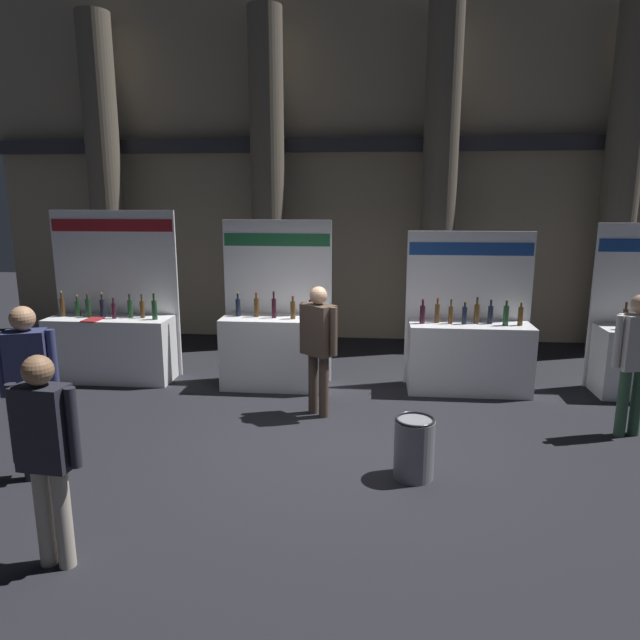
% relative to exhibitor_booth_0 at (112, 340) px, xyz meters
% --- Properties ---
extents(ground_plane, '(27.49, 27.49, 0.00)m').
position_rel_exhibitor_booth_0_xyz_m(ground_plane, '(3.50, -2.03, -0.61)').
color(ground_plane, black).
extents(hall_colonnade, '(13.74, 1.14, 6.61)m').
position_rel_exhibitor_booth_0_xyz_m(hall_colonnade, '(3.50, 2.86, 2.60)').
color(hall_colonnade, gray).
rests_on(hall_colonnade, ground_plane).
extents(exhibitor_booth_0, '(1.92, 0.71, 2.52)m').
position_rel_exhibitor_booth_0_xyz_m(exhibitor_booth_0, '(0.00, 0.00, 0.00)').
color(exhibitor_booth_0, white).
rests_on(exhibitor_booth_0, ground_plane).
extents(exhibitor_booth_1, '(1.58, 0.66, 2.40)m').
position_rel_exhibitor_booth_0_xyz_m(exhibitor_booth_1, '(2.50, -0.09, 0.01)').
color(exhibitor_booth_1, white).
rests_on(exhibitor_booth_1, ground_plane).
extents(exhibitor_booth_2, '(1.77, 0.66, 2.25)m').
position_rel_exhibitor_booth_0_xyz_m(exhibitor_booth_2, '(5.26, -0.02, -0.02)').
color(exhibitor_booth_2, white).
rests_on(exhibitor_booth_2, ground_plane).
extents(trash_bin, '(0.40, 0.40, 0.62)m').
position_rel_exhibitor_booth_0_xyz_m(trash_bin, '(4.33, -2.70, -0.30)').
color(trash_bin, slate).
rests_on(trash_bin, ground_plane).
extents(visitor_0, '(0.54, 0.24, 1.64)m').
position_rel_exhibitor_booth_0_xyz_m(visitor_0, '(1.58, -4.34, 0.35)').
color(visitor_0, '#ADA393').
rests_on(visitor_0, ground_plane).
extents(visitor_1, '(0.55, 0.30, 1.66)m').
position_rel_exhibitor_booth_0_xyz_m(visitor_1, '(6.87, -1.45, 0.37)').
color(visitor_1, '#33563D').
rests_on(visitor_1, ground_plane).
extents(visitor_2, '(0.48, 0.45, 1.65)m').
position_rel_exhibitor_booth_0_xyz_m(visitor_2, '(3.24, -1.16, 0.38)').
color(visitor_2, '#47382D').
rests_on(visitor_2, ground_plane).
extents(visitor_3, '(0.50, 0.35, 1.73)m').
position_rel_exhibitor_booth_0_xyz_m(visitor_3, '(0.67, -3.08, 0.42)').
color(visitor_3, '#23232D').
rests_on(visitor_3, ground_plane).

